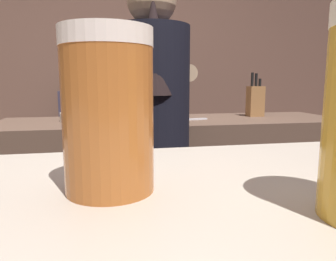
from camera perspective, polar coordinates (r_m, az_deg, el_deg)
name	(u,v)px	position (r m, az deg, el deg)	size (l,w,h in m)	color
wall_back	(111,64)	(3.41, -10.30, 11.78)	(5.20, 0.10, 2.70)	brown
prep_counter	(174,192)	(2.05, 1.18, -11.08)	(2.10, 0.60, 0.94)	brown
back_shelf	(113,145)	(3.19, -9.98, -2.62)	(0.95, 0.36, 1.08)	#363144
bartender	(153,131)	(1.46, -2.78, -0.10)	(0.45, 0.53, 1.63)	#333338
knife_block	(255,100)	(2.19, 15.51, 5.26)	(0.10, 0.08, 0.29)	olive
mixing_bowl	(76,117)	(1.94, -16.33, 2.40)	(0.18, 0.18, 0.05)	silver
chefs_knife	(189,119)	(1.91, 3.77, 2.01)	(0.24, 0.03, 0.01)	silver
pint_glass_near	(108,112)	(0.27, -10.75, 3.33)	(0.08, 0.08, 0.13)	#B2612A
bottle_vinegar	(149,80)	(3.21, -3.46, 9.08)	(0.06, 0.06, 0.25)	black
bottle_olive_oil	(82,81)	(3.15, -15.30, 8.60)	(0.05, 0.05, 0.23)	red
bottle_hot_sauce	(68,80)	(3.19, -17.68, 8.66)	(0.07, 0.07, 0.25)	#46862F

